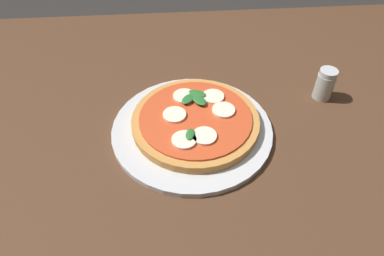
# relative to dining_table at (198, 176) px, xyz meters

# --- Properties ---
(dining_table) EXTENTS (1.53, 1.16, 0.72)m
(dining_table) POSITION_rel_dining_table_xyz_m (0.00, 0.00, 0.00)
(dining_table) COLOR #4C301E
(dining_table) RESTS_ON ground_plane
(serving_tray) EXTENTS (0.33, 0.33, 0.01)m
(serving_tray) POSITION_rel_dining_table_xyz_m (-0.01, 0.06, 0.08)
(serving_tray) COLOR silver
(serving_tray) RESTS_ON dining_table
(pizza) EXTENTS (0.26, 0.26, 0.03)m
(pizza) POSITION_rel_dining_table_xyz_m (-0.00, 0.07, 0.10)
(pizza) COLOR #C6843F
(pizza) RESTS_ON serving_tray
(pepper_shaker) EXTENTS (0.04, 0.04, 0.07)m
(pepper_shaker) POSITION_rel_dining_table_xyz_m (0.30, 0.14, 0.11)
(pepper_shaker) COLOR #B2B7AD
(pepper_shaker) RESTS_ON dining_table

